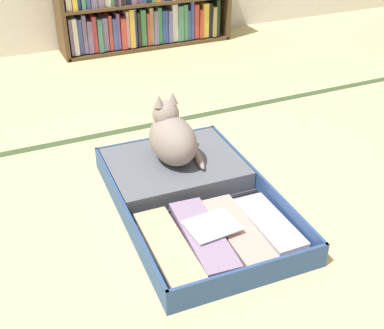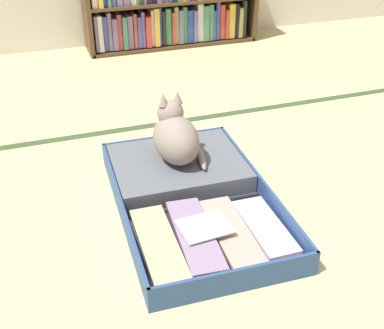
{
  "view_description": "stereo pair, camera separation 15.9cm",
  "coord_description": "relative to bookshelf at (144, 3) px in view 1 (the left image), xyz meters",
  "views": [
    {
      "loc": [
        -0.77,
        -1.29,
        1.22
      ],
      "look_at": [
        -0.07,
        0.27,
        0.17
      ],
      "focal_mm": 47.16,
      "sensor_mm": 36.0,
      "label": 1
    },
    {
      "loc": [
        -0.62,
        -1.35,
        1.22
      ],
      "look_at": [
        -0.07,
        0.27,
        0.17
      ],
      "focal_mm": 47.16,
      "sensor_mm": 36.0,
      "label": 2
    }
  ],
  "objects": [
    {
      "name": "ground_plane",
      "position": [
        -0.43,
        -2.24,
        -0.31
      ],
      "size": [
        10.0,
        10.0,
        0.0
      ],
      "primitive_type": "plane",
      "color": "#C5C284"
    },
    {
      "name": "open_suitcase",
      "position": [
        -0.52,
        -1.98,
        -0.27
      ],
      "size": [
        0.62,
        0.97,
        0.1
      ],
      "color": "navy",
      "rests_on": "ground_plane"
    },
    {
      "name": "tatami_border",
      "position": [
        -0.43,
        -1.26,
        -0.31
      ],
      "size": [
        4.8,
        0.05,
        0.0
      ],
      "color": "#364B2C",
      "rests_on": "ground_plane"
    },
    {
      "name": "bookshelf",
      "position": [
        0.0,
        0.0,
        0.0
      ],
      "size": [
        1.27,
        0.27,
        0.66
      ],
      "color": "#4F3821",
      "rests_on": "ground_plane"
    },
    {
      "name": "black_cat",
      "position": [
        -0.52,
        -1.79,
        -0.1
      ],
      "size": [
        0.23,
        0.28,
        0.29
      ],
      "color": "gray",
      "rests_on": "open_suitcase"
    }
  ]
}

